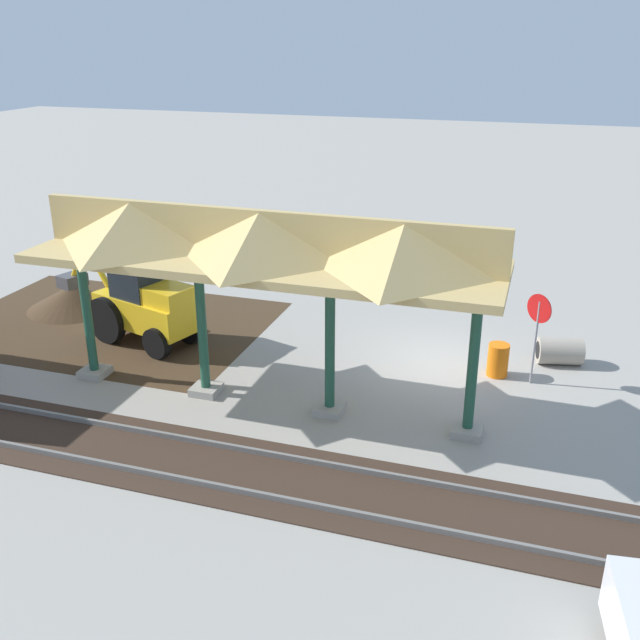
# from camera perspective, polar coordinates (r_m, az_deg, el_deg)

# --- Properties ---
(ground_plane) EXTENTS (120.00, 120.00, 0.00)m
(ground_plane) POSITION_cam_1_polar(r_m,az_deg,el_deg) (20.18, 9.50, -3.54)
(ground_plane) COLOR #9E998E
(dirt_work_zone) EXTENTS (9.84, 7.00, 0.01)m
(dirt_work_zone) POSITION_cam_1_polar(r_m,az_deg,el_deg) (23.63, -16.50, -0.27)
(dirt_work_zone) COLOR #42301E
(dirt_work_zone) RESTS_ON ground
(platform_canopy) EXTENTS (11.14, 3.20, 4.90)m
(platform_canopy) POSITION_cam_1_polar(r_m,az_deg,el_deg) (16.42, -4.72, 6.22)
(platform_canopy) COLOR #9E998E
(platform_canopy) RESTS_ON ground
(rail_tracks) EXTENTS (60.00, 2.58, 0.15)m
(rail_tracks) POSITION_cam_1_polar(r_m,az_deg,el_deg) (14.60, 5.41, -14.05)
(rail_tracks) COLOR slate
(rail_tracks) RESTS_ON ground
(stop_sign) EXTENTS (0.61, 0.50, 2.48)m
(stop_sign) POSITION_cam_1_polar(r_m,az_deg,el_deg) (19.00, 17.03, 0.01)
(stop_sign) COLOR gray
(stop_sign) RESTS_ON ground
(backhoe) EXTENTS (5.33, 2.67, 2.82)m
(backhoe) POSITION_cam_1_polar(r_m,az_deg,el_deg) (21.64, -14.08, 1.50)
(backhoe) COLOR yellow
(backhoe) RESTS_ON ground
(dirt_mound) EXTENTS (6.05, 6.05, 1.63)m
(dirt_mound) POSITION_cam_1_polar(r_m,az_deg,el_deg) (25.34, -19.08, 0.91)
(dirt_mound) COLOR #42301E
(dirt_mound) RESTS_ON ground
(concrete_pipe) EXTENTS (1.34, 1.01, 0.76)m
(concrete_pipe) POSITION_cam_1_polar(r_m,az_deg,el_deg) (20.91, 18.62, -2.35)
(concrete_pipe) COLOR #9E9384
(concrete_pipe) RESTS_ON ground
(traffic_barrel) EXTENTS (0.56, 0.56, 0.90)m
(traffic_barrel) POSITION_cam_1_polar(r_m,az_deg,el_deg) (19.71, 14.05, -3.12)
(traffic_barrel) COLOR orange
(traffic_barrel) RESTS_ON ground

